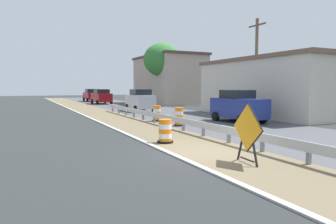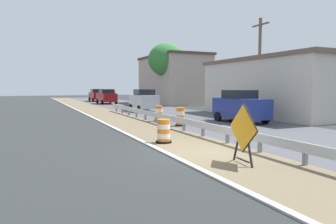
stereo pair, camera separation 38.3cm
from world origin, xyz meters
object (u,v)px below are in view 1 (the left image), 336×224
(car_mid_far_lane, at_px, (238,106))
(utility_pole_near, at_px, (256,67))
(warning_sign_diamond, at_px, (247,130))
(car_trailing_far_lane, at_px, (91,95))
(traffic_barrel_nearest, at_px, (165,132))
(traffic_barrel_mid, at_px, (157,114))
(car_lead_far_lane, at_px, (140,100))
(car_trailing_near_lane, at_px, (102,94))
(traffic_barrel_close, at_px, (179,118))
(car_lead_near_lane, at_px, (101,97))

(car_mid_far_lane, bearing_deg, utility_pole_near, 120.08)
(warning_sign_diamond, height_order, car_trailing_far_lane, car_trailing_far_lane)
(warning_sign_diamond, bearing_deg, traffic_barrel_nearest, -73.64)
(traffic_barrel_mid, xyz_separation_m, car_lead_far_lane, (2.14, 9.00, 0.58))
(warning_sign_diamond, height_order, car_trailing_near_lane, car_trailing_near_lane)
(traffic_barrel_close, relative_size, utility_pole_near, 0.15)
(car_trailing_near_lane, bearing_deg, traffic_barrel_close, -6.96)
(traffic_barrel_nearest, bearing_deg, traffic_barrel_mid, 68.67)
(car_lead_near_lane, height_order, car_mid_far_lane, car_mid_far_lane)
(car_lead_near_lane, bearing_deg, utility_pole_near, -166.64)
(car_mid_far_lane, bearing_deg, warning_sign_diamond, -38.96)
(traffic_barrel_nearest, relative_size, car_lead_near_lane, 0.22)
(car_lead_near_lane, bearing_deg, car_trailing_far_lane, -3.36)
(warning_sign_diamond, xyz_separation_m, car_lead_far_lane, (4.37, 21.03, 0.03))
(car_trailing_near_lane, distance_m, utility_pole_near, 38.34)
(car_lead_near_lane, bearing_deg, traffic_barrel_mid, 174.47)
(traffic_barrel_mid, relative_size, car_trailing_near_lane, 0.24)
(traffic_barrel_mid, xyz_separation_m, utility_pole_near, (8.01, -0.92, 3.46))
(car_trailing_far_lane, bearing_deg, traffic_barrel_close, 176.31)
(utility_pole_near, bearing_deg, traffic_barrel_close, -165.43)
(traffic_barrel_mid, xyz_separation_m, car_trailing_far_lane, (2.01, 31.19, 0.53))
(car_trailing_near_lane, xyz_separation_m, car_mid_far_lane, (-0.47, -40.15, 0.10))
(traffic_barrel_nearest, relative_size, utility_pole_near, 0.13)
(traffic_barrel_mid, xyz_separation_m, car_lead_near_lane, (1.72, 23.16, 0.53))
(car_lead_far_lane, bearing_deg, warning_sign_diamond, 170.36)
(traffic_barrel_nearest, distance_m, car_trailing_far_lane, 39.25)
(car_trailing_near_lane, relative_size, car_trailing_far_lane, 1.03)
(car_lead_far_lane, bearing_deg, car_lead_near_lane, 3.81)
(traffic_barrel_mid, relative_size, car_trailing_far_lane, 0.25)
(car_lead_far_lane, bearing_deg, utility_pole_near, -147.31)
(traffic_barrel_close, bearing_deg, car_trailing_near_lane, 82.90)
(traffic_barrel_close, relative_size, car_lead_far_lane, 0.26)
(car_lead_far_lane, bearing_deg, car_mid_far_lane, -165.76)
(car_lead_far_lane, height_order, utility_pole_near, utility_pole_near)
(car_lead_far_lane, bearing_deg, traffic_barrel_close, 172.79)
(traffic_barrel_close, bearing_deg, utility_pole_near, 14.57)
(car_mid_far_lane, bearing_deg, car_lead_far_lane, -169.40)
(car_trailing_near_lane, xyz_separation_m, car_lead_far_lane, (-3.04, -28.20, 0.09))
(car_mid_far_lane, bearing_deg, traffic_barrel_close, -91.50)
(traffic_barrel_nearest, distance_m, car_lead_far_lane, 17.51)
(car_trailing_near_lane, bearing_deg, traffic_barrel_mid, -7.80)
(traffic_barrel_close, height_order, car_lead_far_lane, car_lead_far_lane)
(car_lead_near_lane, bearing_deg, traffic_barrel_nearest, 170.00)
(warning_sign_diamond, xyz_separation_m, traffic_barrel_close, (2.41, 9.07, -0.53))
(car_mid_far_lane, bearing_deg, traffic_barrel_nearest, -59.85)
(warning_sign_diamond, height_order, traffic_barrel_nearest, warning_sign_diamond)
(traffic_barrel_nearest, bearing_deg, car_mid_far_lane, 31.70)
(traffic_barrel_mid, distance_m, car_trailing_far_lane, 31.26)
(car_lead_near_lane, relative_size, car_trailing_far_lane, 1.02)
(traffic_barrel_close, xyz_separation_m, car_trailing_far_lane, (1.83, 34.15, 0.51))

